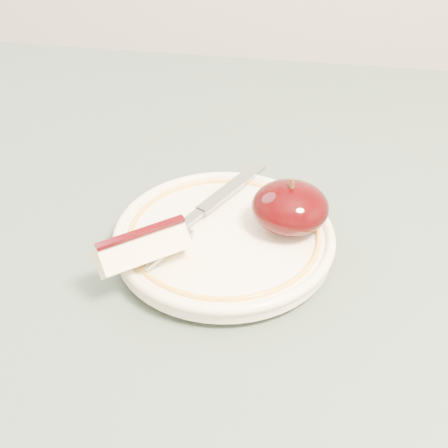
# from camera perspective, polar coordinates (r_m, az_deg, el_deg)

# --- Properties ---
(table) EXTENTS (0.90, 0.90, 0.75)m
(table) POSITION_cam_1_polar(r_m,az_deg,el_deg) (0.57, -10.48, -11.42)
(table) COLOR brown
(table) RESTS_ON ground
(plate) EXTENTS (0.18, 0.18, 0.02)m
(plate) POSITION_cam_1_polar(r_m,az_deg,el_deg) (0.51, -0.00, -1.25)
(plate) COLOR #EFE2C8
(plate) RESTS_ON table
(apple_half) EXTENTS (0.06, 0.06, 0.05)m
(apple_half) POSITION_cam_1_polar(r_m,az_deg,el_deg) (0.51, 6.06, 1.53)
(apple_half) COLOR black
(apple_half) RESTS_ON plate
(apple_wedge) EXTENTS (0.07, 0.07, 0.03)m
(apple_wedge) POSITION_cam_1_polar(r_m,az_deg,el_deg) (0.47, -7.44, -2.29)
(apple_wedge) COLOR #FAEEB8
(apple_wedge) RESTS_ON plate
(fork) EXTENTS (0.10, 0.16, 0.00)m
(fork) POSITION_cam_1_polar(r_m,az_deg,el_deg) (0.52, -2.25, 1.06)
(fork) COLOR gray
(fork) RESTS_ON plate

